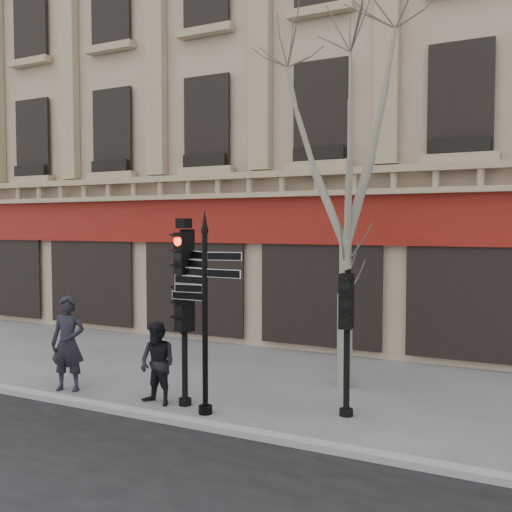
{
  "coord_description": "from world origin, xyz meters",
  "views": [
    {
      "loc": [
        5.19,
        -9.53,
        3.44
      ],
      "look_at": [
        0.2,
        0.6,
        2.85
      ],
      "focal_mm": 40.0,
      "sensor_mm": 36.0,
      "label": 1
    }
  ],
  "objects_px": {
    "plane_tree": "(346,132)",
    "traffic_signal_main": "(184,288)",
    "fingerpost": "(205,277)",
    "pedestrian_b": "(157,363)",
    "traffic_signal_secondary": "(347,317)",
    "pedestrian_a": "(68,343)"
  },
  "relations": [
    {
      "from": "fingerpost",
      "to": "traffic_signal_main",
      "type": "distance_m",
      "value": 0.71
    },
    {
      "from": "fingerpost",
      "to": "traffic_signal_secondary",
      "type": "bearing_deg",
      "value": 35.58
    },
    {
      "from": "traffic_signal_secondary",
      "to": "traffic_signal_main",
      "type": "bearing_deg",
      "value": -171.7
    },
    {
      "from": "fingerpost",
      "to": "traffic_signal_secondary",
      "type": "distance_m",
      "value": 2.66
    },
    {
      "from": "plane_tree",
      "to": "pedestrian_b",
      "type": "height_order",
      "value": "plane_tree"
    },
    {
      "from": "fingerpost",
      "to": "pedestrian_a",
      "type": "bearing_deg",
      "value": -168.28
    },
    {
      "from": "plane_tree",
      "to": "pedestrian_b",
      "type": "distance_m",
      "value": 6.08
    },
    {
      "from": "pedestrian_b",
      "to": "plane_tree",
      "type": "bearing_deg",
      "value": 51.37
    },
    {
      "from": "traffic_signal_main",
      "to": "pedestrian_a",
      "type": "xyz_separation_m",
      "value": [
        -2.74,
        -0.24,
        -1.27
      ]
    },
    {
      "from": "traffic_signal_main",
      "to": "traffic_signal_secondary",
      "type": "distance_m",
      "value": 3.1
    },
    {
      "from": "traffic_signal_main",
      "to": "pedestrian_b",
      "type": "bearing_deg",
      "value": -149.82
    },
    {
      "from": "fingerpost",
      "to": "pedestrian_b",
      "type": "height_order",
      "value": "fingerpost"
    },
    {
      "from": "fingerpost",
      "to": "pedestrian_b",
      "type": "xyz_separation_m",
      "value": [
        -1.1,
        0.05,
        -1.71
      ]
    },
    {
      "from": "traffic_signal_main",
      "to": "plane_tree",
      "type": "bearing_deg",
      "value": 55.03
    },
    {
      "from": "pedestrian_a",
      "to": "pedestrian_b",
      "type": "xyz_separation_m",
      "value": [
        2.25,
        0.04,
        -0.19
      ]
    },
    {
      "from": "pedestrian_b",
      "to": "traffic_signal_main",
      "type": "bearing_deg",
      "value": 29.73
    },
    {
      "from": "plane_tree",
      "to": "traffic_signal_main",
      "type": "bearing_deg",
      "value": -132.74
    },
    {
      "from": "fingerpost",
      "to": "pedestrian_b",
      "type": "distance_m",
      "value": 2.03
    },
    {
      "from": "plane_tree",
      "to": "pedestrian_a",
      "type": "bearing_deg",
      "value": -151.18
    },
    {
      "from": "traffic_signal_main",
      "to": "pedestrian_b",
      "type": "xyz_separation_m",
      "value": [
        -0.49,
        -0.2,
        -1.46
      ]
    },
    {
      "from": "fingerpost",
      "to": "pedestrian_b",
      "type": "relative_size",
      "value": 2.33
    },
    {
      "from": "pedestrian_a",
      "to": "pedestrian_b",
      "type": "distance_m",
      "value": 2.25
    }
  ]
}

